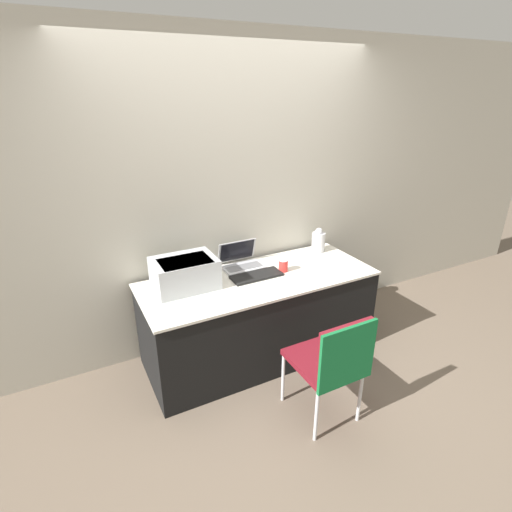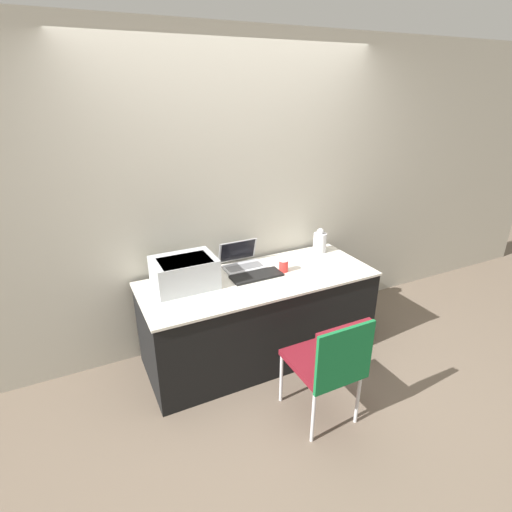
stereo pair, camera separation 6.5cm
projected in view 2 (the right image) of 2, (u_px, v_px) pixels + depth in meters
The scene contains 9 objects.
ground_plane at pixel (279, 378), 3.22m from camera, with size 14.00×14.00×0.00m, color #6B5B4C.
wall_back at pixel (236, 197), 3.38m from camera, with size 8.00×0.05×2.60m.
table at pixel (259, 317), 3.38m from camera, with size 1.92×0.76×0.74m.
printer at pixel (184, 272), 3.05m from camera, with size 0.47×0.34×0.24m.
laptop_left at pixel (242, 261), 3.43m from camera, with size 0.35×0.27×0.21m.
external_keyboard at pixel (256, 276), 3.25m from camera, with size 0.42×0.17×0.02m.
coffee_cup at pixel (284, 265), 3.33m from camera, with size 0.08×0.08×0.11m.
metal_pitcher at pixel (320, 242), 3.71m from camera, with size 0.12×0.12×0.23m.
chair at pixel (332, 360), 2.59m from camera, with size 0.42×0.47×0.84m.
Camera 2 is at (-1.31, -2.22, 2.17)m, focal length 28.00 mm.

